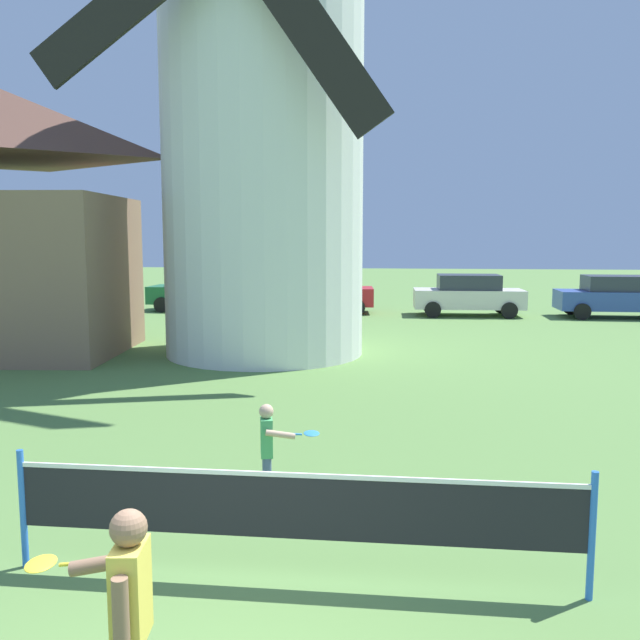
{
  "coord_description": "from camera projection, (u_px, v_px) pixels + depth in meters",
  "views": [
    {
      "loc": [
        1.22,
        -3.82,
        2.99
      ],
      "look_at": [
        0.37,
        3.64,
        2.06
      ],
      "focal_mm": 37.75,
      "sensor_mm": 36.0,
      "label": 1
    }
  ],
  "objects": [
    {
      "name": "windmill",
      "position": [
        262.0,
        87.0,
        16.56
      ],
      "size": [
        8.8,
        5.75,
        13.75
      ],
      "color": "white",
      "rests_on": "ground_plane"
    },
    {
      "name": "tennis_net",
      "position": [
        294.0,
        507.0,
        5.77
      ],
      "size": [
        5.0,
        0.06,
        1.1
      ],
      "color": "blue",
      "rests_on": "ground_plane"
    },
    {
      "name": "player_near",
      "position": [
        128.0,
        612.0,
        3.91
      ],
      "size": [
        0.82,
        0.49,
        1.44
      ],
      "color": "slate",
      "rests_on": "ground_plane"
    },
    {
      "name": "player_far",
      "position": [
        269.0,
        445.0,
        7.67
      ],
      "size": [
        0.73,
        0.36,
        1.1
      ],
      "color": "slate",
      "rests_on": "ground_plane"
    },
    {
      "name": "parked_car_green",
      "position": [
        203.0,
        291.0,
        27.23
      ],
      "size": [
        4.26,
        1.97,
        1.56
      ],
      "color": "#1E6638",
      "rests_on": "ground_plane"
    },
    {
      "name": "parked_car_red",
      "position": [
        323.0,
        292.0,
        26.45
      ],
      "size": [
        4.06,
        2.15,
        1.56
      ],
      "color": "red",
      "rests_on": "ground_plane"
    },
    {
      "name": "parked_car_cream",
      "position": [
        468.0,
        294.0,
        25.51
      ],
      "size": [
        4.11,
        1.95,
        1.56
      ],
      "color": "silver",
      "rests_on": "ground_plane"
    },
    {
      "name": "parked_car_blue",
      "position": [
        619.0,
        296.0,
        24.84
      ],
      "size": [
        4.42,
        1.92,
        1.56
      ],
      "color": "#334C99",
      "rests_on": "ground_plane"
    }
  ]
}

